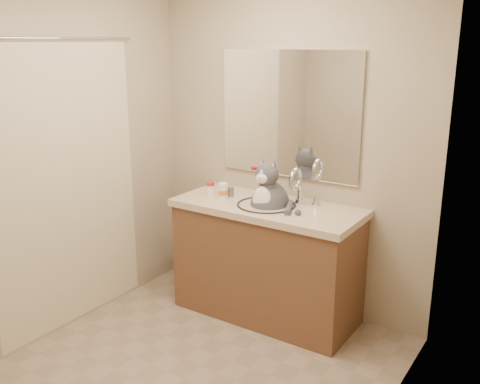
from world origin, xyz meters
name	(u,v)px	position (x,y,z in m)	size (l,w,h in m)	color
room	(178,186)	(0.00, 0.00, 1.20)	(2.22, 2.52, 2.42)	gray
vanity	(267,258)	(0.00, 0.96, 0.44)	(1.34, 0.59, 1.12)	brown
mirror	(288,115)	(0.00, 1.24, 1.45)	(1.10, 0.02, 0.90)	white
shower_curtain	(67,185)	(-1.05, 0.10, 1.03)	(0.02, 1.30, 1.93)	beige
cat	(269,203)	(0.01, 0.96, 0.87)	(0.38, 0.32, 0.54)	#4B4B50
pill_bottle_redcap	(211,189)	(-0.46, 0.92, 0.90)	(0.07, 0.07, 0.10)	white
pill_bottle_orange	(223,191)	(-0.35, 0.91, 0.91)	(0.09, 0.09, 0.11)	white
grey_canister	(231,192)	(-0.33, 0.98, 0.89)	(0.06, 0.06, 0.07)	slate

